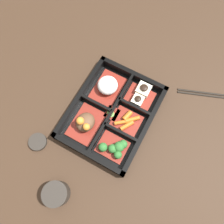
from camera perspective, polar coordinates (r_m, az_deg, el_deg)
ground_plane at (r=0.69m, az=0.00°, el=-0.68°), size 3.00×3.00×0.00m
bento_base at (r=0.69m, az=0.00°, el=-0.55°), size 0.31×0.24×0.01m
bento_rim at (r=0.67m, az=0.16°, el=-0.24°), size 0.31×0.24×0.04m
bowl_stew at (r=0.66m, az=-6.99°, el=-2.81°), size 0.12×0.08×0.06m
bowl_rice at (r=0.70m, az=-1.13°, el=6.81°), size 0.12×0.08×0.05m
bowl_greens at (r=0.64m, az=0.67°, el=-9.27°), size 0.07×0.09×0.04m
bowl_carrots at (r=0.67m, az=3.95°, el=-2.26°), size 0.07×0.09×0.02m
bowl_tofu at (r=0.70m, az=7.53°, el=4.54°), size 0.08×0.09×0.03m
bowl_pickles at (r=0.68m, az=-0.20°, el=-0.18°), size 0.04×0.04×0.01m
tea_cup at (r=0.65m, az=-14.36°, el=-19.99°), size 0.07×0.07×0.05m
chopsticks at (r=0.78m, az=23.94°, el=4.28°), size 0.09×0.19×0.01m
sauce_dish at (r=0.70m, az=-18.82°, el=-7.39°), size 0.05×0.05×0.01m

